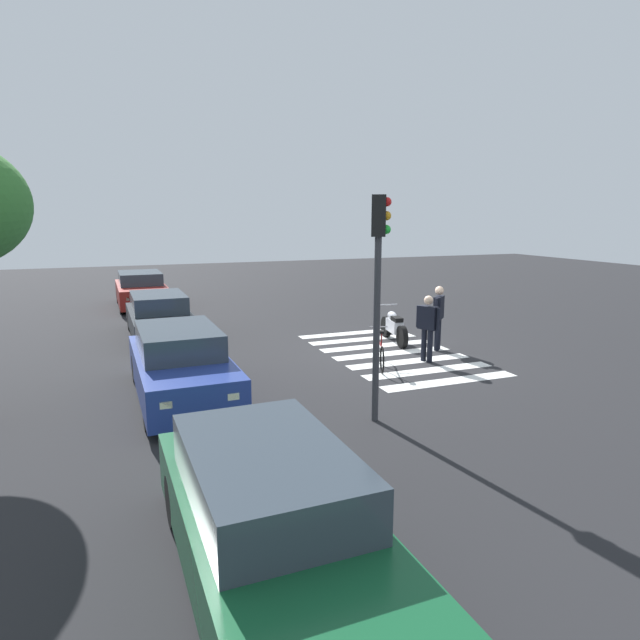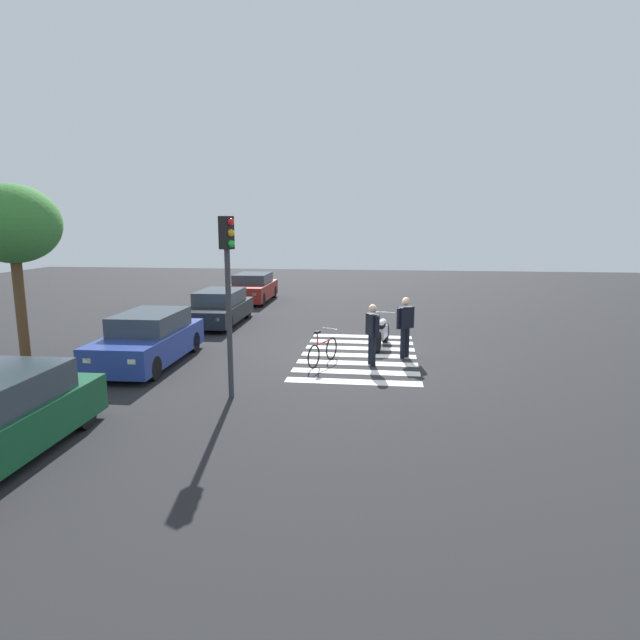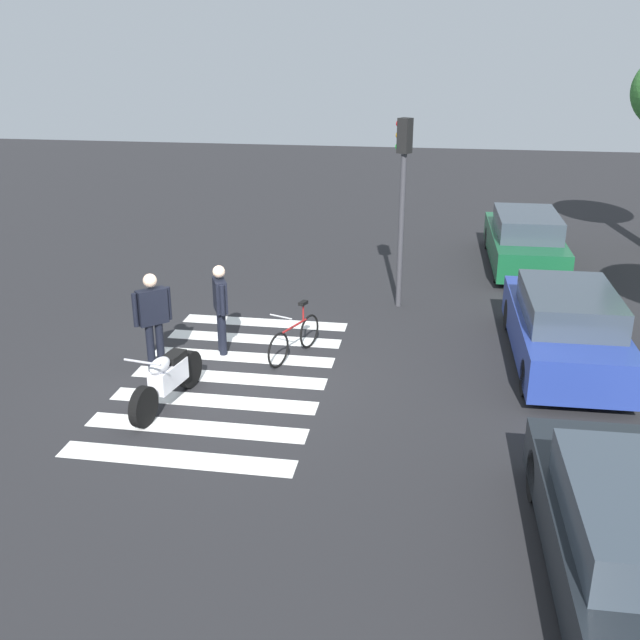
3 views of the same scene
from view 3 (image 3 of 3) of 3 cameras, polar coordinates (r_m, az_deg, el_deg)
The scene contains 10 objects.
ground_plane at distance 12.98m, azimuth -7.01°, elevation -4.42°, with size 60.00×60.00×0.00m, color #232326.
police_motorcycle at distance 12.01m, azimuth -11.66°, elevation -4.45°, with size 2.06×0.66×1.04m.
leaning_bicycle at distance 13.58m, azimuth -1.97°, elevation -1.41°, with size 1.61×0.70×0.99m.
officer_on_foot at distance 13.65m, azimuth -7.67°, elevation 1.25°, with size 0.62×0.39×1.70m.
officer_by_motorcycle at distance 13.11m, azimuth -12.74°, elevation 0.35°, with size 0.52×0.52×1.78m.
crosswalk_stripes at distance 12.98m, azimuth -7.01°, elevation -4.40°, with size 5.85×3.40×0.01m.
car_green_compact at distance 19.79m, azimuth 15.46°, elevation 5.93°, with size 4.59×1.79×1.42m.
car_blue_hatchback at distance 13.93m, azimuth 18.31°, elevation -0.53°, with size 4.44×1.82×1.43m.
car_black_suv at distance 8.69m, azimuth 23.21°, elevation -15.15°, with size 4.38×1.83×1.31m.
traffic_light_pole at distance 15.72m, azimuth 6.35°, elevation 10.46°, with size 0.33×0.36×4.02m.
Camera 3 is at (11.25, 3.43, 5.49)m, focal length 41.59 mm.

